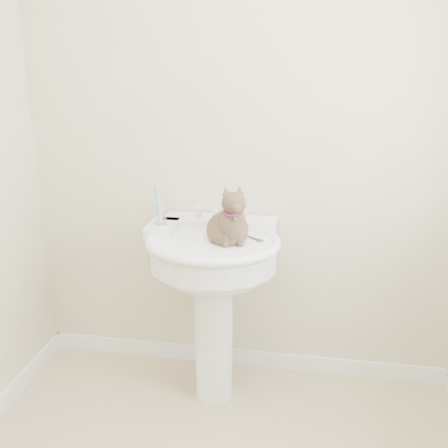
% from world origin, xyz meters
% --- Properties ---
extents(wall_back, '(2.20, 0.00, 2.50)m').
position_xyz_m(wall_back, '(0.00, 1.10, 1.25)').
color(wall_back, beige).
rests_on(wall_back, ground).
extents(baseboard_back, '(2.20, 0.02, 0.09)m').
position_xyz_m(baseboard_back, '(0.00, 1.09, 0.04)').
color(baseboard_back, white).
rests_on(baseboard_back, floor).
extents(pedestal_sink, '(0.64, 0.63, 0.88)m').
position_xyz_m(pedestal_sink, '(-0.10, 0.81, 0.69)').
color(pedestal_sink, white).
rests_on(pedestal_sink, floor).
extents(faucet, '(0.28, 0.12, 0.14)m').
position_xyz_m(faucet, '(-0.10, 0.97, 0.92)').
color(faucet, silver).
rests_on(faucet, pedestal_sink).
extents(soap_bar, '(0.09, 0.06, 0.03)m').
position_xyz_m(soap_bar, '(-0.04, 1.06, 0.90)').
color(soap_bar, orange).
rests_on(soap_bar, pedestal_sink).
extents(toothbrush_cup, '(0.07, 0.07, 0.19)m').
position_xyz_m(toothbrush_cup, '(-0.36, 0.86, 0.93)').
color(toothbrush_cup, silver).
rests_on(toothbrush_cup, pedestal_sink).
extents(cat, '(0.21, 0.26, 0.39)m').
position_xyz_m(cat, '(-0.03, 0.80, 0.92)').
color(cat, brown).
rests_on(cat, pedestal_sink).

